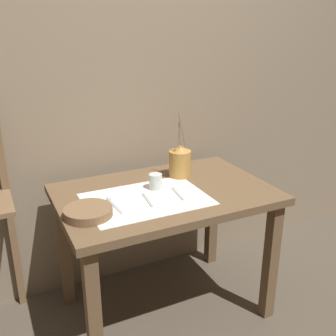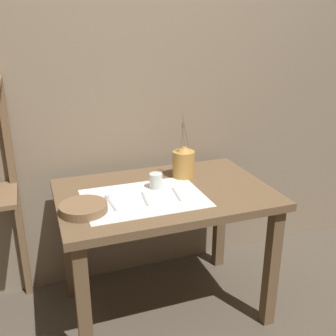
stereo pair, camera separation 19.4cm
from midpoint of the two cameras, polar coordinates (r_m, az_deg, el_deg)
ground_plane at (r=2.36m, az=2.06°, el=-19.54°), size 12.00×12.00×0.00m
stone_wall_back at (r=2.27m, az=-1.96°, el=12.37°), size 7.00×0.06×2.40m
wooden_table at (r=2.03m, az=2.28°, el=-6.16°), size 1.07×0.71×0.72m
linen_cloth at (r=1.90m, az=-0.55°, el=-4.45°), size 0.58×0.40×0.00m
pitcher_with_flowers at (r=2.13m, az=4.89°, el=0.78°), size 0.12×0.12×0.36m
wooden_bowl at (r=1.77m, az=-9.11°, el=-5.86°), size 0.21×0.21×0.04m
glass_tumbler_near at (r=1.99m, az=1.02°, el=-1.93°), size 0.07×0.07×0.08m
spoon_inner at (r=1.88m, az=-5.71°, el=-4.62°), size 0.03×0.17×0.02m
fork_outer at (r=1.88m, az=-0.43°, el=-4.54°), size 0.03×0.16×0.00m
fork_inner at (r=1.94m, az=4.12°, el=-3.85°), size 0.03×0.16×0.00m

